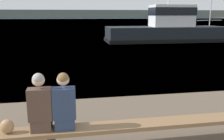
{
  "coord_description": "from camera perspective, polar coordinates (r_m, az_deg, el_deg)",
  "views": [
    {
      "loc": [
        -0.44,
        -0.89,
        2.42
      ],
      "look_at": [
        0.81,
        6.25,
        0.81
      ],
      "focal_mm": 40.0,
      "sensor_mm": 36.0,
      "label": 1
    }
  ],
  "objects": [
    {
      "name": "person_right",
      "position": [
        4.43,
        -10.88,
        -7.84
      ],
      "size": [
        0.39,
        0.43,
        1.02
      ],
      "color": "navy",
      "rests_on": "bench_main"
    },
    {
      "name": "bench_main",
      "position": [
        4.63,
        -13.73,
        -13.91
      ],
      "size": [
        8.73,
        0.41,
        0.46
      ],
      "color": "brown",
      "rests_on": "ground"
    },
    {
      "name": "shopping_bag",
      "position": [
        4.64,
        -22.85,
        -11.81
      ],
      "size": [
        0.23,
        0.16,
        0.25
      ],
      "color": "#9E754C",
      "rests_on": "bench_main"
    },
    {
      "name": "far_shoreline",
      "position": [
        200.6,
        -10.09,
        12.5
      ],
      "size": [
        600.0,
        12.0,
        6.07
      ],
      "primitive_type": "cube",
      "color": "#4C4C42",
      "rests_on": "ground"
    },
    {
      "name": "water_surface",
      "position": [
        127.04,
        -9.96,
        11.24
      ],
      "size": [
        240.0,
        240.0,
        0.0
      ],
      "primitive_type": "plane",
      "color": "#5684A3",
      "rests_on": "ground"
    },
    {
      "name": "person_left",
      "position": [
        4.46,
        -16.07,
        -7.96
      ],
      "size": [
        0.39,
        0.43,
        1.03
      ],
      "color": "#4C382D",
      "rests_on": "bench_main"
    },
    {
      "name": "tugboat_red",
      "position": [
        23.8,
        12.43,
        8.9
      ],
      "size": [
        11.02,
        3.64,
        5.56
      ],
      "rotation": [
        0.0,
        0.0,
        1.56
      ],
      "color": "black",
      "rests_on": "water_surface"
    },
    {
      "name": "moored_sailboat",
      "position": [
        35.28,
        21.82,
        8.43
      ],
      "size": [
        9.92,
        4.91,
        9.59
      ],
      "rotation": [
        0.0,
        0.0,
        1.86
      ],
      "color": "#333338",
      "rests_on": "water_surface"
    }
  ]
}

